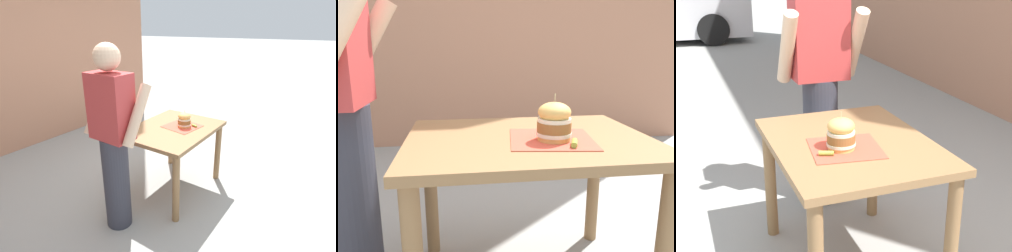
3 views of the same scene
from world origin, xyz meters
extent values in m
plane|color=#9E9E99|center=(0.00, 0.00, 0.00)|extent=(80.00, 80.00, 0.00)
cube|color=olive|center=(0.00, 0.00, 0.74)|extent=(0.81, 1.06, 0.04)
cylinder|color=olive|center=(-0.34, -0.47, 0.36)|extent=(0.07, 0.07, 0.72)
cylinder|color=olive|center=(0.34, -0.47, 0.36)|extent=(0.07, 0.07, 0.72)
cylinder|color=olive|center=(-0.34, 0.47, 0.36)|extent=(0.07, 0.07, 0.72)
cylinder|color=olive|center=(0.34, 0.47, 0.36)|extent=(0.07, 0.07, 0.72)
cube|color=#D64C38|center=(-0.06, -0.09, 0.76)|extent=(0.39, 0.39, 0.00)
cylinder|color=#E5B25B|center=(-0.09, -0.09, 0.77)|extent=(0.14, 0.14, 0.02)
cylinder|color=silver|center=(-0.09, -0.09, 0.79)|extent=(0.15, 0.15, 0.02)
cylinder|color=brown|center=(-0.09, -0.09, 0.82)|extent=(0.14, 0.14, 0.04)
cylinder|color=silver|center=(-0.09, -0.09, 0.85)|extent=(0.14, 0.14, 0.02)
ellipsoid|color=#E5B25B|center=(-0.09, -0.09, 0.88)|extent=(0.14, 0.14, 0.08)
cylinder|color=#D1B77F|center=(-0.09, -0.09, 0.93)|extent=(0.00, 0.00, 0.05)
cylinder|color=#8EA83D|center=(-0.18, -0.15, 0.77)|extent=(0.08, 0.05, 0.02)
cylinder|color=#33333D|center=(0.09, 0.80, 0.45)|extent=(0.24, 0.24, 0.90)
cube|color=#B73838|center=(0.09, 0.80, 1.18)|extent=(0.36, 0.22, 0.56)
sphere|color=beige|center=(0.09, 0.80, 1.58)|extent=(0.22, 0.22, 0.22)
cylinder|color=beige|center=(-0.14, 0.74, 1.13)|extent=(0.09, 0.34, 0.50)
cylinder|color=beige|center=(0.32, 0.74, 1.13)|extent=(0.09, 0.34, 0.50)
camera|label=1|loc=(-1.47, 2.24, 1.80)|focal=28.00mm
camera|label=2|loc=(-1.37, 0.29, 1.14)|focal=35.00mm
camera|label=3|loc=(-0.83, -2.12, 1.65)|focal=50.00mm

